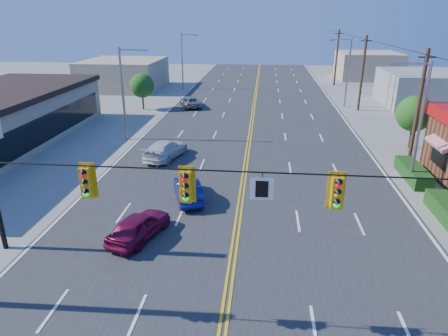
# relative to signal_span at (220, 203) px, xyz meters

# --- Properties ---
(ground) EXTENTS (160.00, 160.00, 0.00)m
(ground) POSITION_rel_signal_span_xyz_m (0.12, 0.00, -4.89)
(ground) COLOR gray
(ground) RESTS_ON ground
(road) EXTENTS (20.00, 120.00, 0.06)m
(road) POSITION_rel_signal_span_xyz_m (0.12, 20.00, -4.86)
(road) COLOR #2D2D30
(road) RESTS_ON ground
(signal_span) EXTENTS (24.32, 0.34, 9.00)m
(signal_span) POSITION_rel_signal_span_xyz_m (0.00, 0.00, 0.00)
(signal_span) COLOR #47301E
(signal_span) RESTS_ON ground
(streetlight_se) EXTENTS (2.55, 0.25, 8.00)m
(streetlight_se) POSITION_rel_signal_span_xyz_m (10.91, 14.00, -0.37)
(streetlight_se) COLOR gray
(streetlight_se) RESTS_ON ground
(streetlight_ne) EXTENTS (2.55, 0.25, 8.00)m
(streetlight_ne) POSITION_rel_signal_span_xyz_m (10.91, 38.00, -0.37)
(streetlight_ne) COLOR gray
(streetlight_ne) RESTS_ON ground
(streetlight_sw) EXTENTS (2.55, 0.25, 8.00)m
(streetlight_sw) POSITION_rel_signal_span_xyz_m (-10.67, 22.00, -0.37)
(streetlight_sw) COLOR gray
(streetlight_sw) RESTS_ON ground
(streetlight_nw) EXTENTS (2.55, 0.25, 8.00)m
(streetlight_nw) POSITION_rel_signal_span_xyz_m (-10.67, 48.00, -0.37)
(streetlight_nw) COLOR gray
(streetlight_nw) RESTS_ON ground
(utility_pole_near) EXTENTS (0.28, 0.28, 8.40)m
(utility_pole_near) POSITION_rel_signal_span_xyz_m (12.32, 18.00, -0.69)
(utility_pole_near) COLOR #47301E
(utility_pole_near) RESTS_ON ground
(utility_pole_mid) EXTENTS (0.28, 0.28, 8.40)m
(utility_pole_mid) POSITION_rel_signal_span_xyz_m (12.32, 36.00, -0.69)
(utility_pole_mid) COLOR #47301E
(utility_pole_mid) RESTS_ON ground
(utility_pole_far) EXTENTS (0.28, 0.28, 8.40)m
(utility_pole_far) POSITION_rel_signal_span_xyz_m (12.32, 54.00, -0.69)
(utility_pole_far) COLOR #47301E
(utility_pole_far) RESTS_ON ground
(tree_kfc_rear) EXTENTS (2.94, 2.94, 4.41)m
(tree_kfc_rear) POSITION_rel_signal_span_xyz_m (13.62, 22.00, -1.95)
(tree_kfc_rear) COLOR #47301E
(tree_kfc_rear) RESTS_ON ground
(tree_west) EXTENTS (2.80, 2.80, 4.20)m
(tree_west) POSITION_rel_signal_span_xyz_m (-12.88, 34.00, -2.09)
(tree_west) COLOR #47301E
(tree_west) RESTS_ON ground
(bld_east_mid) EXTENTS (12.00, 10.00, 4.00)m
(bld_east_mid) POSITION_rel_signal_span_xyz_m (22.12, 40.00, -2.89)
(bld_east_mid) COLOR gray
(bld_east_mid) RESTS_ON ground
(bld_west_far) EXTENTS (11.00, 12.00, 4.20)m
(bld_west_far) POSITION_rel_signal_span_xyz_m (-19.88, 48.00, -2.79)
(bld_west_far) COLOR tan
(bld_west_far) RESTS_ON ground
(bld_east_far) EXTENTS (10.00, 10.00, 4.40)m
(bld_east_far) POSITION_rel_signal_span_xyz_m (19.12, 62.00, -2.69)
(bld_east_far) COLOR tan
(bld_east_far) RESTS_ON ground
(car_magenta) EXTENTS (2.73, 4.24, 1.34)m
(car_magenta) POSITION_rel_signal_span_xyz_m (-4.67, 5.46, -4.21)
(car_magenta) COLOR maroon
(car_magenta) RESTS_ON ground
(car_blue) EXTENTS (2.53, 4.16, 1.29)m
(car_blue) POSITION_rel_signal_span_xyz_m (-3.07, 10.09, -4.24)
(car_blue) COLOR navy
(car_blue) RESTS_ON ground
(car_white) EXTENTS (3.09, 5.14, 1.39)m
(car_white) POSITION_rel_signal_span_xyz_m (-6.17, 17.34, -4.19)
(car_white) COLOR silver
(car_white) RESTS_ON ground
(car_silver) EXTENTS (3.51, 4.94, 1.25)m
(car_silver) POSITION_rel_signal_span_xyz_m (-7.50, 35.65, -4.26)
(car_silver) COLOR #95969A
(car_silver) RESTS_ON ground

